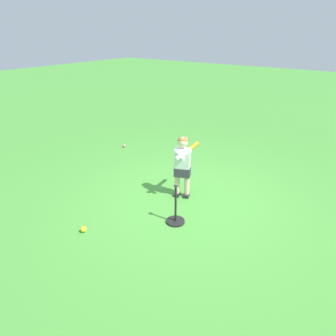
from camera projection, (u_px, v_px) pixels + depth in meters
name	position (u px, v px, depth m)	size (l,w,h in m)	color
ground_plane	(190.00, 199.00, 5.26)	(40.00, 40.00, 0.00)	#479338
child_batter	(183.00, 161.00, 5.11)	(0.64, 0.32, 1.08)	#232328
play_ball_near_batter	(84.00, 229.00, 4.40)	(0.09, 0.09, 0.09)	yellow
play_ball_center_lawn	(124.00, 146.00, 7.55)	(0.07, 0.07, 0.07)	pink
batting_tee	(175.00, 216.00, 4.60)	(0.28, 0.28, 0.62)	black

